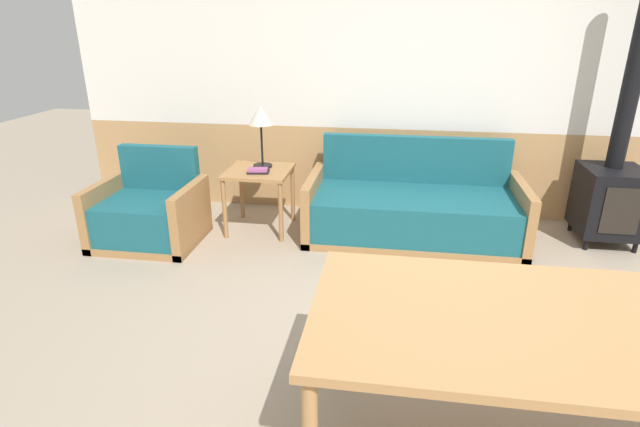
% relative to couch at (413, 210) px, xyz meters
% --- Properties ---
extents(ground_plane, '(16.00, 16.00, 0.00)m').
position_rel_couch_xyz_m(ground_plane, '(0.15, -2.00, -0.25)').
color(ground_plane, gray).
extents(wall_back, '(7.20, 0.06, 2.70)m').
position_rel_couch_xyz_m(wall_back, '(0.15, 0.63, 1.10)').
color(wall_back, tan).
rests_on(wall_back, ground_plane).
extents(couch, '(1.92, 0.90, 0.86)m').
position_rel_couch_xyz_m(couch, '(0.00, 0.00, 0.00)').
color(couch, '#9E7042').
rests_on(couch, ground_plane).
extents(armchair, '(0.89, 0.74, 0.81)m').
position_rel_couch_xyz_m(armchair, '(-2.33, -0.47, -0.00)').
color(armchair, '#9E7042').
rests_on(armchair, ground_plane).
extents(side_table, '(0.58, 0.58, 0.59)m').
position_rel_couch_xyz_m(side_table, '(-1.43, -0.04, 0.24)').
color(side_table, '#9E7042').
rests_on(side_table, ground_plane).
extents(table_lamp, '(0.22, 0.22, 0.57)m').
position_rel_couch_xyz_m(table_lamp, '(-1.42, 0.06, 0.78)').
color(table_lamp, black).
rests_on(table_lamp, side_table).
extents(book_stack, '(0.21, 0.15, 0.04)m').
position_rel_couch_xyz_m(book_stack, '(-1.40, -0.14, 0.35)').
color(book_stack, black).
rests_on(book_stack, side_table).
extents(dining_table, '(1.88, 0.99, 0.74)m').
position_rel_couch_xyz_m(dining_table, '(0.43, -2.48, 0.42)').
color(dining_table, '#B27F4C').
rests_on(dining_table, ground_plane).
extents(wood_stove, '(0.50, 0.55, 2.40)m').
position_rel_couch_xyz_m(wood_stove, '(1.70, 0.16, 0.35)').
color(wood_stove, black).
rests_on(wood_stove, ground_plane).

